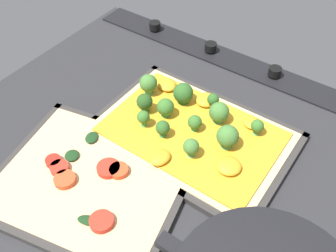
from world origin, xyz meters
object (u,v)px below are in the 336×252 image
object	(u,v)px
broccoli_pizza	(191,127)
baking_tray_back	(91,182)
veggie_pizza_back	(90,179)
baking_tray_front	(192,137)

from	to	relation	value
broccoli_pizza	baking_tray_back	world-z (taller)	broccoli_pizza
broccoli_pizza	veggie_pizza_back	xyz separation A→B (cm)	(7.85, 18.98, -1.01)
baking_tray_front	broccoli_pizza	size ratio (longest dim) A/B	1.07
baking_tray_back	veggie_pizza_back	size ratio (longest dim) A/B	1.09
veggie_pizza_back	broccoli_pizza	bearing A→B (deg)	-112.46
baking_tray_back	veggie_pizza_back	bearing A→B (deg)	76.02
baking_tray_front	broccoli_pizza	distance (cm)	1.91
broccoli_pizza	baking_tray_back	bearing A→B (deg)	67.51
baking_tray_front	baking_tray_back	xyz separation A→B (cm)	(8.39, 18.24, 0.00)
baking_tray_back	veggie_pizza_back	world-z (taller)	veggie_pizza_back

